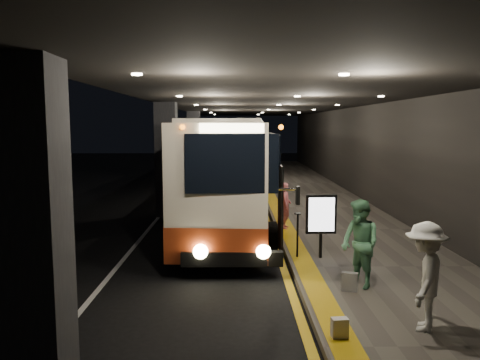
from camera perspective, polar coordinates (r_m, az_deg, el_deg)
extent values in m
plane|color=black|center=(14.53, -5.17, -7.38)|extent=(90.00, 90.00, 0.00)
cube|color=silver|center=(19.59, -9.27, -3.74)|extent=(0.12, 50.00, 0.01)
cube|color=gold|center=(19.40, 2.97, -3.76)|extent=(0.18, 50.00, 0.01)
cube|color=#514C44|center=(19.68, 9.97, -3.50)|extent=(4.50, 50.00, 0.15)
cube|color=gold|center=(19.41, 4.44, -3.32)|extent=(0.50, 50.00, 0.01)
cube|color=black|center=(19.92, 16.54, 4.91)|extent=(0.10, 50.00, 6.00)
cube|color=black|center=(6.73, -23.92, -5.26)|extent=(0.80, 0.80, 4.40)
cube|color=black|center=(18.29, -8.94, 2.46)|extent=(0.80, 0.80, 4.40)
cube|color=black|center=(30.19, -5.64, 4.15)|extent=(0.80, 0.80, 4.40)
cube|color=black|center=(19.12, 3.51, 9.91)|extent=(9.00, 50.00, 0.40)
cube|color=beige|center=(16.00, -0.85, 1.15)|extent=(3.09, 11.43, 3.20)
cube|color=#983516|center=(16.16, -0.84, -3.01)|extent=(3.11, 11.45, 0.85)
cube|color=black|center=(10.28, -1.01, 1.99)|extent=(2.07, 0.20, 1.32)
cube|color=black|center=(10.75, -0.98, -9.55)|extent=(2.32, 0.40, 0.33)
cylinder|color=black|center=(12.77, -5.71, -7.18)|extent=(0.26, 0.94, 0.94)
cylinder|color=black|center=(12.76, 3.87, -7.18)|extent=(0.26, 0.94, 0.94)
cylinder|color=black|center=(19.96, -3.83, -2.12)|extent=(0.26, 0.94, 0.94)
cylinder|color=black|center=(19.95, 2.25, -2.11)|extent=(0.26, 0.94, 0.94)
sphere|color=#FFEAA5|center=(10.64, -4.84, -8.69)|extent=(0.34, 0.34, 0.34)
sphere|color=#FFEAA5|center=(10.63, 2.86, -8.69)|extent=(0.34, 0.34, 0.34)
cube|color=#FFF2BF|center=(10.23, -1.02, 6.36)|extent=(1.41, 0.14, 0.21)
cube|color=beige|center=(30.63, -0.62, 3.86)|extent=(2.83, 11.54, 3.25)
cube|color=#983516|center=(30.71, -0.62, 1.63)|extent=(2.85, 11.56, 0.86)
cube|color=black|center=(24.84, -0.63, 4.85)|extent=(2.10, 0.14, 1.34)
cube|color=black|center=(25.09, -0.62, -0.17)|extent=(2.35, 0.34, 0.33)
cylinder|color=black|center=(27.16, -2.89, 0.25)|extent=(0.27, 0.95, 0.95)
cylinder|color=black|center=(27.15, 1.65, 0.25)|extent=(0.27, 0.95, 0.95)
cylinder|color=black|center=(34.56, -2.39, 1.64)|extent=(0.27, 0.95, 0.95)
cylinder|color=black|center=(34.56, 1.17, 1.64)|extent=(0.27, 0.95, 0.95)
imported|color=#C55C61|center=(15.39, 5.57, -3.13)|extent=(0.46, 0.61, 1.51)
imported|color=#48825B|center=(10.14, 14.41, -7.52)|extent=(0.88, 1.05, 1.84)
imported|color=silver|center=(8.43, 21.64, -10.84)|extent=(1.02, 1.29, 1.81)
cube|color=black|center=(10.04, 13.22, -11.98)|extent=(0.34, 0.23, 0.39)
cube|color=silver|center=(7.97, 12.05, -17.24)|extent=(0.28, 0.18, 0.33)
cylinder|color=black|center=(12.24, 9.79, -7.88)|extent=(0.08, 0.08, 0.64)
cube|color=black|center=(12.06, 9.87, -4.12)|extent=(0.78, 0.13, 1.00)
cube|color=white|center=(12.00, 9.92, -4.17)|extent=(0.65, 0.05, 0.86)
cylinder|color=black|center=(12.14, 7.03, -6.72)|extent=(0.05, 0.05, 1.14)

